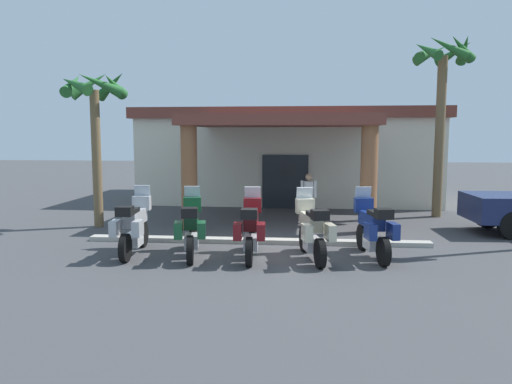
% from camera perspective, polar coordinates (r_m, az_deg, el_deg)
% --- Properties ---
extents(ground_plane, '(80.00, 80.00, 0.00)m').
position_cam_1_polar(ground_plane, '(12.56, 2.39, -6.69)').
color(ground_plane, '#424244').
extents(motel_building, '(12.82, 11.89, 3.97)m').
position_cam_1_polar(motel_building, '(22.33, 3.82, 4.49)').
color(motel_building, silver).
rests_on(motel_building, ground_plane).
extents(motorcycle_silver, '(0.72, 2.21, 1.61)m').
position_cam_1_polar(motorcycle_silver, '(12.31, -13.95, -3.84)').
color(motorcycle_silver, black).
rests_on(motorcycle_silver, ground_plane).
extents(motorcycle_green, '(0.86, 2.20, 1.61)m').
position_cam_1_polar(motorcycle_green, '(11.85, -7.50, -4.10)').
color(motorcycle_green, black).
rests_on(motorcycle_green, ground_plane).
extents(motorcycle_maroon, '(0.72, 2.21, 1.61)m').
position_cam_1_polar(motorcycle_maroon, '(11.60, -0.60, -4.28)').
color(motorcycle_maroon, black).
rests_on(motorcycle_maroon, ground_plane).
extents(motorcycle_cream, '(0.92, 2.19, 1.61)m').
position_cam_1_polar(motorcycle_cream, '(11.53, 6.51, -4.39)').
color(motorcycle_cream, black).
rests_on(motorcycle_cream, ground_plane).
extents(motorcycle_blue, '(0.86, 2.20, 1.61)m').
position_cam_1_polar(motorcycle_blue, '(11.92, 13.39, -4.16)').
color(motorcycle_blue, black).
rests_on(motorcycle_blue, ground_plane).
extents(pedestrian, '(0.52, 0.32, 1.63)m').
position_cam_1_polar(pedestrian, '(16.17, 6.09, -0.32)').
color(pedestrian, black).
rests_on(pedestrian, ground_plane).
extents(palm_tree_near_portico, '(2.13, 2.16, 6.25)m').
position_cam_1_polar(palm_tree_near_portico, '(18.45, 20.76, 12.07)').
color(palm_tree_near_portico, brown).
rests_on(palm_tree_near_portico, ground_plane).
extents(palm_tree_roadside, '(2.06, 2.13, 4.98)m').
position_cam_1_polar(palm_tree_roadside, '(16.15, -18.17, 9.67)').
color(palm_tree_roadside, brown).
rests_on(palm_tree_roadside, ground_plane).
extents(curb_strip, '(9.15, 0.36, 0.12)m').
position_cam_1_polar(curb_strip, '(13.28, 0.09, -5.67)').
color(curb_strip, '#ADA89E').
rests_on(curb_strip, ground_plane).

